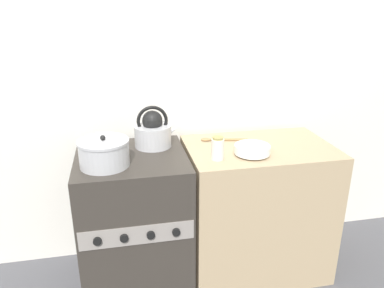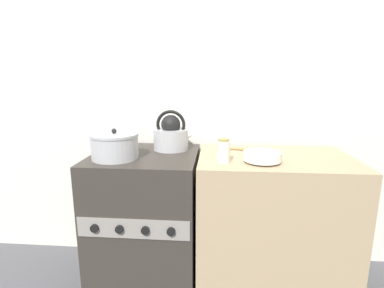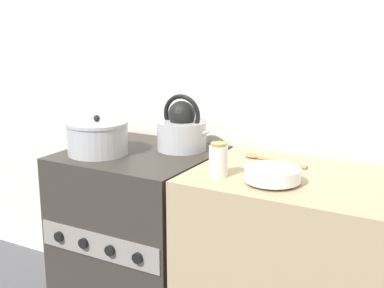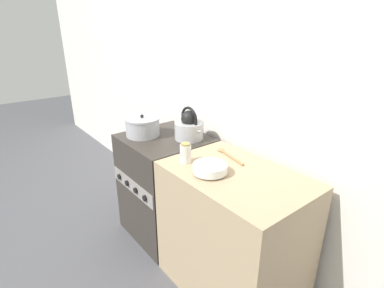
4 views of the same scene
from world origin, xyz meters
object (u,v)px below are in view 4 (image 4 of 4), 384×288
Objects in this scene: kettle at (189,127)px; stove at (166,186)px; enamel_bowl at (210,168)px; storage_jar at (186,153)px; cooking_pot at (143,127)px.

stove is at bearing -137.13° from kettle.
enamel_bowl is (0.53, -0.26, -0.06)m from kettle.
enamel_bowl is at bearing 5.46° from storage_jar.
kettle is at bearing 40.24° from cooking_pot.
kettle is 1.00× the size of cooking_pot.
storage_jar reaches higher than enamel_bowl.
stove is at bearing 169.37° from enamel_bowl.
cooking_pot is 0.61m from storage_jar.
storage_jar is (0.32, -0.28, -0.03)m from kettle.
stove is at bearing 37.34° from cooking_pot.
storage_jar is (0.47, -0.15, 0.50)m from stove.
kettle is at bearing 42.87° from stove.
enamel_bowl is at bearing -10.63° from stove.
cooking_pot is 0.82m from enamel_bowl.
stove is 3.19× the size of kettle.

